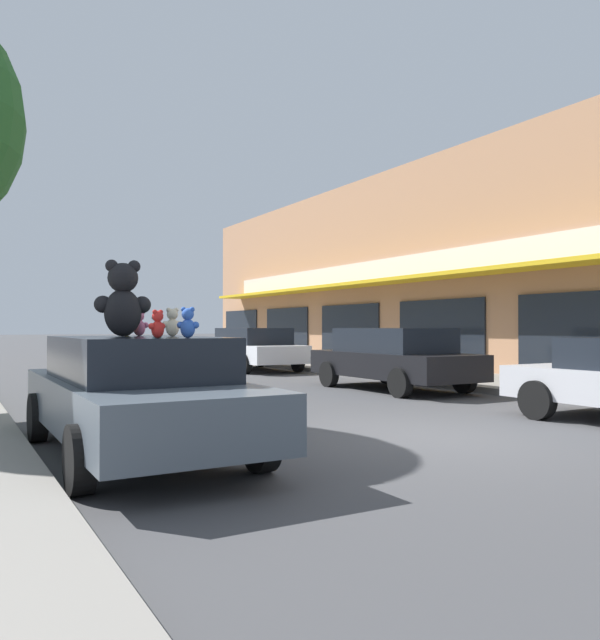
{
  "coord_description": "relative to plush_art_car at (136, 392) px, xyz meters",
  "views": [
    {
      "loc": [
        -5.69,
        -6.61,
        1.49
      ],
      "look_at": [
        -0.53,
        2.45,
        1.62
      ],
      "focal_mm": 35.0,
      "sensor_mm": 36.0,
      "label": 1
    }
  ],
  "objects": [
    {
      "name": "teddy_bear_yellow",
      "position": [
        0.08,
        0.76,
        0.8
      ],
      "size": [
        0.22,
        0.22,
        0.33
      ],
      "rotation": [
        0.0,
        0.0,
        3.95
      ],
      "color": "yellow",
      "rests_on": "plush_art_car"
    },
    {
      "name": "teddy_bear_red",
      "position": [
        -0.07,
        -1.08,
        0.78
      ],
      "size": [
        0.22,
        0.17,
        0.29
      ],
      "rotation": [
        0.0,
        0.0,
        3.62
      ],
      "color": "red",
      "rests_on": "plush_art_car"
    },
    {
      "name": "teddy_bear_teal",
      "position": [
        0.36,
        0.37,
        0.79
      ],
      "size": [
        0.21,
        0.22,
        0.31
      ],
      "rotation": [
        0.0,
        0.0,
        3.99
      ],
      "color": "teal",
      "rests_on": "plush_art_car"
    },
    {
      "name": "teddy_bear_giant",
      "position": [
        -0.04,
        0.46,
        1.09
      ],
      "size": [
        0.71,
        0.47,
        0.94
      ],
      "rotation": [
        0.0,
        0.0,
        2.94
      ],
      "color": "black",
      "rests_on": "plush_art_car"
    },
    {
      "name": "storefront_row",
      "position": [
        18.69,
        10.69,
        2.87
      ],
      "size": [
        14.58,
        31.38,
        7.24
      ],
      "color": "tan",
      "rests_on": "ground_plane"
    },
    {
      "name": "parked_car_far_right",
      "position": [
        7.33,
        12.32,
        0.04
      ],
      "size": [
        2.12,
        4.71,
        1.47
      ],
      "color": "silver",
      "rests_on": "ground_plane"
    },
    {
      "name": "teddy_bear_cream",
      "position": [
        0.5,
        0.21,
        0.81
      ],
      "size": [
        0.26,
        0.17,
        0.36
      ],
      "rotation": [
        0.0,
        0.0,
        3.22
      ],
      "color": "beige",
      "rests_on": "plush_art_car"
    },
    {
      "name": "ground_plane",
      "position": [
        3.75,
        -0.67,
        -0.74
      ],
      "size": [
        260.0,
        260.0,
        0.0
      ],
      "primitive_type": "plane",
      "color": "#424244"
    },
    {
      "name": "teddy_bear_pink",
      "position": [
        0.25,
        0.8,
        0.8
      ],
      "size": [
        0.25,
        0.18,
        0.33
      ],
      "rotation": [
        0.0,
        0.0,
        2.81
      ],
      "color": "pink",
      "rests_on": "plush_art_car"
    },
    {
      "name": "teddy_bear_blue",
      "position": [
        0.24,
        -1.11,
        0.8
      ],
      "size": [
        0.23,
        0.2,
        0.32
      ],
      "rotation": [
        0.0,
        0.0,
        2.55
      ],
      "color": "blue",
      "rests_on": "plush_art_car"
    },
    {
      "name": "parked_car_far_center",
      "position": [
        7.33,
        4.53,
        0.05
      ],
      "size": [
        2.04,
        4.54,
        1.47
      ],
      "color": "black",
      "rests_on": "ground_plane"
    },
    {
      "name": "plush_art_car",
      "position": [
        0.0,
        0.0,
        0.0
      ],
      "size": [
        2.0,
        4.79,
        1.38
      ],
      "rotation": [
        0.0,
        0.0,
        -0.0
      ],
      "color": "#4C5660",
      "rests_on": "ground_plane"
    }
  ]
}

